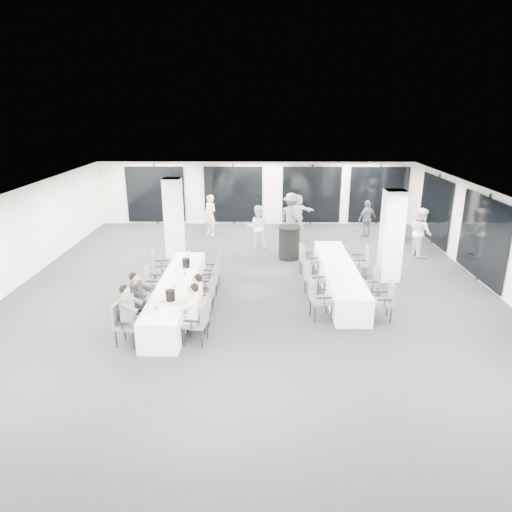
{
  "coord_description": "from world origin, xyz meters",
  "views": [
    {
      "loc": [
        0.27,
        -12.3,
        5.15
      ],
      "look_at": [
        0.12,
        -0.2,
        1.15
      ],
      "focal_mm": 32.0,
      "sensor_mm": 36.0,
      "label": 1
    }
  ],
  "objects": [
    {
      "name": "chair_main_left_second",
      "position": [
        -2.8,
        -2.35,
        0.54
      ],
      "size": [
        0.49,
        0.55,
        0.94
      ],
      "rotation": [
        0.0,
        0.0,
        -1.53
      ],
      "color": "#515358",
      "rests_on": "floor"
    },
    {
      "name": "water_bottle_c",
      "position": [
        -1.94,
        0.76,
        0.86
      ],
      "size": [
        0.07,
        0.07,
        0.22
      ],
      "primitive_type": "cylinder",
      "color": "silver",
      "rests_on": "banquet_table_main"
    },
    {
      "name": "plate_b",
      "position": [
        -1.74,
        -2.63,
        0.76
      ],
      "size": [
        0.19,
        0.19,
        0.03
      ],
      "color": "white",
      "rests_on": "banquet_table_main"
    },
    {
      "name": "seated_guest_d",
      "position": [
        -1.3,
        -2.43,
        0.81
      ],
      "size": [
        0.5,
        0.38,
        1.44
      ],
      "rotation": [
        0.0,
        0.0,
        1.57
      ],
      "color": "silver",
      "rests_on": "floor"
    },
    {
      "name": "chair_side_right_mid",
      "position": [
        3.36,
        -0.43,
        0.5
      ],
      "size": [
        0.51,
        0.54,
        0.88
      ],
      "rotation": [
        0.0,
        0.0,
        1.74
      ],
      "color": "#515358",
      "rests_on": "floor"
    },
    {
      "name": "plate_c",
      "position": [
        -1.95,
        -1.51,
        0.76
      ],
      "size": [
        0.2,
        0.2,
        0.03
      ],
      "color": "white",
      "rests_on": "banquet_table_main"
    },
    {
      "name": "standing_guest_b",
      "position": [
        0.11,
        4.32,
        0.93
      ],
      "size": [
        0.9,
        0.56,
        1.85
      ],
      "primitive_type": "imported",
      "rotation": [
        0.0,
        0.0,
        3.16
      ],
      "color": "silver",
      "rests_on": "floor"
    },
    {
      "name": "chair_main_right_second",
      "position": [
        -1.14,
        -2.44,
        0.52
      ],
      "size": [
        0.52,
        0.56,
        0.9
      ],
      "rotation": [
        0.0,
        0.0,
        1.42
      ],
      "color": "#515358",
      "rests_on": "floor"
    },
    {
      "name": "chair_main_left_mid",
      "position": [
        -2.79,
        -1.4,
        0.5
      ],
      "size": [
        0.54,
        0.56,
        0.88
      ],
      "rotation": [
        0.0,
        0.0,
        -1.82
      ],
      "color": "#515358",
      "rests_on": "floor"
    },
    {
      "name": "banquet_table_side",
      "position": [
        2.53,
        0.15,
        0.38
      ],
      "size": [
        0.9,
        5.0,
        0.75
      ],
      "primitive_type": "cube",
      "color": "white",
      "rests_on": "floor"
    },
    {
      "name": "chair_main_right_near",
      "position": [
        -1.13,
        -3.05,
        0.58
      ],
      "size": [
        0.59,
        0.63,
        1.01
      ],
      "rotation": [
        0.0,
        0.0,
        1.4
      ],
      "color": "#515358",
      "rests_on": "floor"
    },
    {
      "name": "banquet_table_main",
      "position": [
        -1.97,
        -1.17,
        0.38
      ],
      "size": [
        0.9,
        5.0,
        0.75
      ],
      "primitive_type": "cube",
      "color": "white",
      "rests_on": "floor"
    },
    {
      "name": "cocktail_table",
      "position": [
        1.24,
        3.01,
        0.59
      ],
      "size": [
        0.83,
        0.83,
        1.16
      ],
      "color": "black",
      "rests_on": "floor"
    },
    {
      "name": "column_left",
      "position": [
        -2.8,
        3.2,
        1.4
      ],
      "size": [
        0.6,
        0.6,
        2.8
      ],
      "primitive_type": "cube",
      "color": "white",
      "rests_on": "floor"
    },
    {
      "name": "standing_guest_f",
      "position": [
        1.85,
        7.2,
        0.85
      ],
      "size": [
        1.64,
        0.86,
        1.7
      ],
      "primitive_type": "imported",
      "rotation": [
        0.0,
        0.0,
        2.97
      ],
      "color": "silver",
      "rests_on": "floor"
    },
    {
      "name": "chair_main_left_near",
      "position": [
        -2.8,
        -3.11,
        0.56
      ],
      "size": [
        0.58,
        0.61,
        0.98
      ],
      "rotation": [
        0.0,
        0.0,
        -1.75
      ],
      "color": "#515358",
      "rests_on": "floor"
    },
    {
      "name": "chair_main_left_far",
      "position": [
        -2.81,
        0.49,
        0.58
      ],
      "size": [
        0.62,
        0.65,
        1.02
      ],
      "rotation": [
        0.0,
        0.0,
        -1.34
      ],
      "color": "#515358",
      "rests_on": "floor"
    },
    {
      "name": "standing_guest_c",
      "position": [
        1.48,
        5.51,
        1.06
      ],
      "size": [
        1.41,
        1.51,
        2.12
      ],
      "primitive_type": "imported",
      "rotation": [
        0.0,
        0.0,
        2.25
      ],
      "color": "#56585D",
      "rests_on": "floor"
    },
    {
      "name": "chair_side_left_mid",
      "position": [
        1.7,
        -0.3,
        0.57
      ],
      "size": [
        0.61,
        0.63,
        0.99
      ],
      "rotation": [
        0.0,
        0.0,
        -1.32
      ],
      "color": "#515358",
      "rests_on": "floor"
    },
    {
      "name": "standing_guest_g",
      "position": [
        -1.86,
        6.05,
        0.96
      ],
      "size": [
        0.89,
        0.88,
        1.91
      ],
      "primitive_type": "imported",
      "rotation": [
        0.0,
        0.0,
        -0.71
      ],
      "color": "silver",
      "rests_on": "floor"
    },
    {
      "name": "plate_a",
      "position": [
        -2.02,
        -2.49,
        0.76
      ],
      "size": [
        0.19,
        0.19,
        0.03
      ],
      "color": "white",
      "rests_on": "banquet_table_main"
    },
    {
      "name": "standing_guest_e",
      "position": [
        5.79,
        5.52,
        0.98
      ],
      "size": [
        0.76,
        1.04,
        1.95
      ],
      "primitive_type": "imported",
      "rotation": [
        0.0,
        0.0,
        1.36
      ],
      "color": "silver",
      "rests_on": "floor"
    },
    {
      "name": "chair_main_left_fourth",
      "position": [
        -2.8,
        -0.52,
        0.52
      ],
      "size": [
        0.46,
        0.52,
        0.91
      ],
      "rotation": [
        0.0,
        0.0,
        -1.57
      ],
      "color": "#515358",
      "rests_on": "floor"
    },
    {
      "name": "chair_side_right_far",
      "position": [
        3.37,
        1.11,
        0.6
      ],
      "size": [
        0.57,
        0.62,
        1.04
      ],
      "rotation": [
        0.0,
        0.0,
        1.49
      ],
      "color": "#515358",
      "rests_on": "floor"
    },
    {
      "name": "standing_guest_h",
      "position": [
        5.95,
        3.43,
        0.98
      ],
      "size": [
        0.73,
        1.03,
        1.97
      ],
      "primitive_type": "imported",
      "rotation": [
        0.0,
        0.0,
        1.73
      ],
      "color": "silver",
      "rests_on": "floor"
    },
    {
      "name": "ice_bucket_far",
      "position": [
        -1.88,
        -0.05,
        0.88
      ],
      "size": [
        0.23,
        0.23,
        0.26
      ],
      "primitive_type": "cylinder",
      "color": "black",
      "rests_on": "banquet_table_main"
    },
    {
      "name": "chair_side_right_near",
      "position": [
        3.37,
        -1.81,
        0.57
      ],
      "size": [
        0.52,
        0.57,
        0.99
      ],
      "rotation": [
        0.0,
        0.0,
        1.54
      ],
      "color": "#515358",
      "rests_on": "floor"
    },
    {
      "name": "chair_main_right_mid",
      "position": [
        -1.14,
        -1.47,
        0.53
      ],
      "size": [
        0.5,
        0.55,
        0.92
      ],
      "rotation": [
        0.0,
        0.0,
        1.49
      ],
      "color": "#515358",
      "rests_on": "floor"
    },
    {
      "name": "seated_guest_b",
      "position": [
        -2.64,
        -2.35,
        0.81
      ],
      "size": [
        0.5,
        0.38,
        1.44
      ],
      "rotation": [
        0.0,
        0.0,
        -1.57
      ],
      "color": "black",
      "rests_on": "floor"
    },
    {
      "name": "chair_main_right_fourth",
      "position": [
        -1.13,
        -0.62,
        0.56
      ],
      "size": [
        0.54,
        0.59,
        0.99
      ],
      "rotation": [
        0.0,
        0.0,
        1.48
      ],
      "color": "#515358",
      "rests_on": "floor"
    },
    {
      "name": "ice_bucket_near",
      "position": [
        -1.88,
        -2.39,
        0.88
      ],
      "size": [
        0.23,
        0.23,
        0.26
      ],
      "primitive_type": "cylinder",
      "color": "black",
      "rests_on": "banquet_table_main"
    },
    {
      "name": "standing_guest_d",
      "position": [
        4.57,
        5.88,
        0.86
      ],
      "size": [
        1.16,
        1.01,
        1.72
      ],
      "primitive_type": "imported",
      "rotation": [
        0.0,
        0.0,
        3.69
      ],
      "color": "#56585D",
      "rests_on": "floor"
    },
    {
      "name": "room",
      "position": [
        0.89,
        1.11,
        1.39
      ],
      "size": [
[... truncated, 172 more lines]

